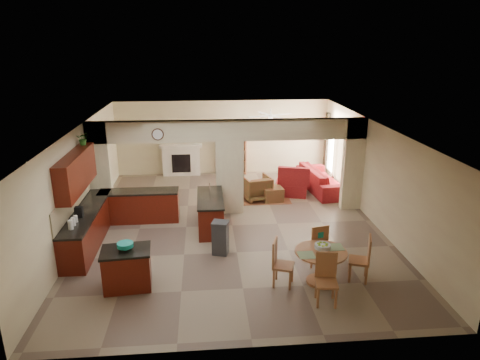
{
  "coord_description": "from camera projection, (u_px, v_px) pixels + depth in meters",
  "views": [
    {
      "loc": [
        -0.74,
        -10.94,
        4.96
      ],
      "look_at": [
        0.24,
        0.3,
        1.23
      ],
      "focal_mm": 32.0,
      "sensor_mm": 36.0,
      "label": 1
    }
  ],
  "objects": [
    {
      "name": "chair_west",
      "position": [
        279.0,
        261.0,
        8.93
      ],
      "size": [
        0.54,
        0.54,
        1.02
      ],
      "rotation": [
        0.0,
        0.0,
        1.23
      ],
      "color": "#A26137",
      "rests_on": "floor"
    },
    {
      "name": "ottoman",
      "position": [
        272.0,
        194.0,
        13.77
      ],
      "size": [
        0.69,
        0.69,
        0.45
      ],
      "primitive_type": "cube",
      "rotation": [
        0.0,
        0.0,
        0.13
      ],
      "color": "maroon",
      "rests_on": "floor"
    },
    {
      "name": "ceiling",
      "position": [
        232.0,
        127.0,
        11.09
      ],
      "size": [
        10.0,
        10.0,
        0.0
      ],
      "primitive_type": "plane",
      "rotation": [
        3.14,
        0.0,
        0.0
      ],
      "color": "white",
      "rests_on": "wall_back"
    },
    {
      "name": "teal_bowl",
      "position": [
        125.0,
        246.0,
        8.72
      ],
      "size": [
        0.33,
        0.33,
        0.15
      ],
      "primitive_type": "cylinder",
      "color": "teal",
      "rests_on": "kitchen_island"
    },
    {
      "name": "ceiling_fan",
      "position": [
        271.0,
        115.0,
        14.13
      ],
      "size": [
        1.0,
        1.0,
        0.1
      ],
      "primitive_type": "cylinder",
      "color": "white",
      "rests_on": "ceiling"
    },
    {
      "name": "kitchen_island",
      "position": [
        127.0,
        268.0,
        8.87
      ],
      "size": [
        1.06,
        0.8,
        0.87
      ],
      "rotation": [
        0.0,
        0.0,
        0.09
      ],
      "color": "#3D1307",
      "rests_on": "floor"
    },
    {
      "name": "peninsula",
      "position": [
        211.0,
        213.0,
        11.67
      ],
      "size": [
        0.7,
        1.85,
        0.91
      ],
      "color": "#3D1307",
      "rests_on": "floor"
    },
    {
      "name": "rug",
      "position": [
        264.0,
        198.0,
        14.05
      ],
      "size": [
        1.6,
        1.3,
        0.01
      ],
      "primitive_type": "cube",
      "color": "brown",
      "rests_on": "floor"
    },
    {
      "name": "wall_left",
      "position": [
        80.0,
        182.0,
        11.2
      ],
      "size": [
        0.0,
        10.0,
        10.0
      ],
      "primitive_type": "plane",
      "rotation": [
        1.57,
        0.0,
        1.57
      ],
      "color": "beige",
      "rests_on": "floor"
    },
    {
      "name": "drape_b_left",
      "position": [
        336.0,
        151.0,
        15.13
      ],
      "size": [
        0.1,
        0.28,
        2.3
      ],
      "primitive_type": "cube",
      "color": "#471C1D",
      "rests_on": "wall_right"
    },
    {
      "name": "drape_a_right",
      "position": [
        340.0,
        154.0,
        14.66
      ],
      "size": [
        0.1,
        0.28,
        2.3
      ],
      "primitive_type": "cube",
      "color": "#471C1D",
      "rests_on": "wall_right"
    },
    {
      "name": "wall_clock",
      "position": [
        158.0,
        134.0,
        11.84
      ],
      "size": [
        0.34,
        0.03,
        0.34
      ],
      "primitive_type": "cylinder",
      "rotation": [
        1.57,
        0.0,
        0.0
      ],
      "color": "#452417",
      "rests_on": "partition_header"
    },
    {
      "name": "drape_b_right",
      "position": [
        326.0,
        143.0,
        16.27
      ],
      "size": [
        0.1,
        0.28,
        2.3
      ],
      "primitive_type": "cube",
      "color": "#471C1D",
      "rests_on": "wall_right"
    },
    {
      "name": "chair_east",
      "position": [
        363.0,
        257.0,
        9.1
      ],
      "size": [
        0.54,
        0.54,
        1.02
      ],
      "rotation": [
        0.0,
        0.0,
        4.37
      ],
      "color": "#A26137",
      "rests_on": "floor"
    },
    {
      "name": "fireplace",
      "position": [
        181.0,
        160.0,
        16.22
      ],
      "size": [
        1.6,
        0.35,
        1.2
      ],
      "color": "silver",
      "rests_on": "floor"
    },
    {
      "name": "shelving_unit",
      "position": [
        232.0,
        151.0,
        16.28
      ],
      "size": [
        1.0,
        0.32,
        1.8
      ],
      "primitive_type": "cube",
      "color": "#A26137",
      "rests_on": "floor"
    },
    {
      "name": "kitchen_counter",
      "position": [
        110.0,
        218.0,
        11.32
      ],
      "size": [
        2.52,
        3.29,
        1.48
      ],
      "color": "#3D1307",
      "rests_on": "floor"
    },
    {
      "name": "chair_south",
      "position": [
        326.0,
        276.0,
        8.36
      ],
      "size": [
        0.48,
        0.48,
        1.02
      ],
      "rotation": [
        0.0,
        0.0,
        -0.14
      ],
      "color": "#A26137",
      "rests_on": "floor"
    },
    {
      "name": "wall_front",
      "position": [
        254.0,
        274.0,
        6.8
      ],
      "size": [
        8.0,
        0.0,
        8.0
      ],
      "primitive_type": "plane",
      "rotation": [
        -1.57,
        0.0,
        0.0
      ],
      "color": "beige",
      "rests_on": "floor"
    },
    {
      "name": "partition_center_pier",
      "position": [
        230.0,
        177.0,
        12.57
      ],
      "size": [
        0.8,
        0.25,
        2.2
      ],
      "primitive_type": "cube",
      "color": "beige",
      "rests_on": "floor"
    },
    {
      "name": "trash_can",
      "position": [
        220.0,
        239.0,
        10.29
      ],
      "size": [
        0.43,
        0.4,
        0.77
      ],
      "primitive_type": "cube",
      "rotation": [
        0.0,
        0.0,
        -0.28
      ],
      "color": "#303033",
      "rests_on": "floor"
    },
    {
      "name": "wall_back",
      "position": [
        223.0,
        138.0,
        16.26
      ],
      "size": [
        8.0,
        0.0,
        8.0
      ],
      "primitive_type": "plane",
      "rotation": [
        1.57,
        0.0,
        0.0
      ],
      "color": "beige",
      "rests_on": "floor"
    },
    {
      "name": "plant",
      "position": [
        83.0,
        138.0,
        10.96
      ],
      "size": [
        0.33,
        0.29,
        0.34
      ],
      "primitive_type": "imported",
      "rotation": [
        0.0,
        0.0,
        0.11
      ],
      "color": "#1A4311",
      "rests_on": "upper_cabinets"
    },
    {
      "name": "chaise",
      "position": [
        291.0,
        188.0,
        14.33
      ],
      "size": [
        1.22,
        1.09,
        0.41
      ],
      "primitive_type": "cube",
      "rotation": [
        0.0,
        0.0,
        -0.27
      ],
      "color": "maroon",
      "rests_on": "floor"
    },
    {
      "name": "chair_north",
      "position": [
        317.0,
        243.0,
        9.69
      ],
      "size": [
        0.51,
        0.51,
        1.02
      ],
      "rotation": [
        0.0,
        0.0,
        3.38
      ],
      "color": "#A26137",
      "rests_on": "floor"
    },
    {
      "name": "upper_cabinets",
      "position": [
        76.0,
        172.0,
        10.3
      ],
      "size": [
        0.35,
        2.4,
        0.9
      ],
      "primitive_type": "cube",
      "color": "#3D1307",
      "rests_on": "wall_left"
    },
    {
      "name": "sofa",
      "position": [
        322.0,
        179.0,
        14.7
      ],
      "size": [
        2.73,
        1.31,
        0.77
      ],
      "primitive_type": "imported",
      "rotation": [
        0.0,
        0.0,
        1.68
      ],
      "color": "maroon",
      "rests_on": "floor"
    },
    {
      "name": "window_b",
      "position": [
        332.0,
        147.0,
        15.7
      ],
      "size": [
        0.02,
        0.9,
        1.9
      ],
      "primitive_type": "cube",
      "color": "white",
      "rests_on": "wall_right"
    },
    {
      "name": "armchair",
      "position": [
        257.0,
        188.0,
        13.84
      ],
      "size": [
        1.02,
        1.04,
        0.78
      ],
      "primitive_type": "imported",
      "rotation": [
        0.0,
        0.0,
        3.39
      ],
      "color": "maroon",
      "rests_on": "floor"
    },
    {
      "name": "partition_left_pier",
      "position": [
        100.0,
        171.0,
        12.17
      ],
      "size": [
        0.6,
        0.25,
        2.8
      ],
      "primitive_type": "cube",
      "color": "beige",
      "rests_on": "floor"
    },
    {
      "name": "window_a",
      "position": [
        347.0,
        159.0,
        14.1
      ],
      "size": [
        0.02,
        0.9,
        1.9
      ],
      "primitive_type": "cube",
      "color": "white",
      "rests_on": "wall_right"
    },
    {
      "name": "fruit_bowl",
      "position": [
        322.0,
        247.0,
        8.92
      ],
      "size": [
        0.33,
        0.33,
        0.18
      ],
      "primitive_type": "cylinder",
      "color": "#88B727",
      "rests_on": "dining_table"
    },
    {
      "name": "floor",
      "position": [
        232.0,
        225.0,
        11.97
      ],
      "size": [
        10.0,
        10.0,
        0.0
      ],
      "primitive_type": "plane",
      "color": "#7C6B56",
      "rests_on": "ground"
    },
    {
      "name": "dining_table",
      "position": [
        320.0,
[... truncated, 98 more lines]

